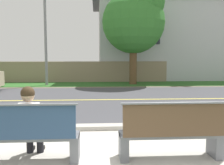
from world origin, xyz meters
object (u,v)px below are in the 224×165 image
object	(u,v)px
shade_tree_left	(136,17)
bench_left	(25,136)
bench_right	(171,134)
seated_person_white	(30,120)
streetlamp	(46,20)

from	to	relation	value
shade_tree_left	bench_left	bearing A→B (deg)	-106.95
bench_right	shade_tree_left	distance (m)	12.26
seated_person_white	streetlamp	world-z (taller)	streetlamp
streetlamp	shade_tree_left	xyz separation A→B (m)	(5.42, -0.09, 0.17)
bench_left	seated_person_white	world-z (taller)	seated_person_white
streetlamp	shade_tree_left	size ratio (longest dim) A/B	1.09
bench_right	streetlamp	distance (m)	12.96
bench_left	streetlamp	distance (m)	12.39
streetlamp	seated_person_white	bearing A→B (deg)	-80.62
seated_person_white	bench_right	bearing A→B (deg)	-4.12
bench_left	bench_right	distance (m)	2.39
bench_right	seated_person_white	bearing A→B (deg)	175.88
bench_left	streetlamp	xyz separation A→B (m)	(-1.87, 11.74, 3.48)
bench_left	streetlamp	world-z (taller)	streetlamp
bench_right	streetlamp	world-z (taller)	streetlamp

